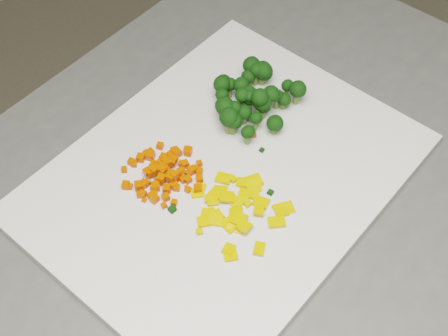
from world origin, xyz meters
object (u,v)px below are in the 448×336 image
pepper_pile (237,210)px  broccoli_pile (256,95)px  counter_block (228,334)px  carrot_pile (162,167)px  cutting_board (224,176)px

pepper_pile → broccoli_pile: 0.17m
counter_block → broccoli_pile: (0.11, 0.10, 0.49)m
broccoli_pile → carrot_pile: bearing=-171.0°
cutting_board → broccoli_pile: (0.10, 0.07, 0.04)m
cutting_board → carrot_pile: carrot_pile is taller
carrot_pile → pepper_pile: 0.11m
pepper_pile → counter_block: bearing=71.7°
cutting_board → broccoli_pile: broccoli_pile is taller
broccoli_pile → cutting_board: bearing=-145.2°
counter_block → broccoli_pile: 0.51m
carrot_pile → broccoli_pile: (0.16, 0.03, 0.01)m
counter_block → carrot_pile: size_ratio=9.12×
counter_block → pepper_pile: (-0.01, -0.03, 0.47)m
counter_block → cutting_board: 0.46m
counter_block → carrot_pile: 0.49m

